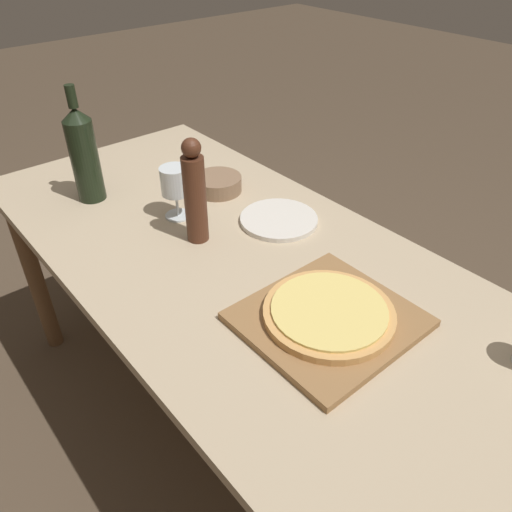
% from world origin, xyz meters
% --- Properties ---
extents(ground_plane, '(12.00, 12.00, 0.00)m').
position_xyz_m(ground_plane, '(0.00, 0.00, 0.00)').
color(ground_plane, '#4C3D2D').
extents(dining_table, '(0.79, 1.77, 0.73)m').
position_xyz_m(dining_table, '(0.00, 0.00, 0.64)').
color(dining_table, tan).
rests_on(dining_table, ground_plane).
extents(cutting_board, '(0.35, 0.33, 0.02)m').
position_xyz_m(cutting_board, '(-0.01, -0.31, 0.73)').
color(cutting_board, olive).
rests_on(cutting_board, dining_table).
extents(pizza, '(0.29, 0.29, 0.02)m').
position_xyz_m(pizza, '(-0.01, -0.31, 0.76)').
color(pizza, tan).
rests_on(pizza, cutting_board).
extents(wine_bottle, '(0.08, 0.08, 0.35)m').
position_xyz_m(wine_bottle, '(-0.16, 0.54, 0.87)').
color(wine_bottle, black).
rests_on(wine_bottle, dining_table).
extents(pepper_mill, '(0.06, 0.06, 0.29)m').
position_xyz_m(pepper_mill, '(-0.04, 0.15, 0.86)').
color(pepper_mill, '#4C2819').
rests_on(pepper_mill, dining_table).
extents(wine_glass, '(0.08, 0.08, 0.15)m').
position_xyz_m(wine_glass, '(-0.01, 0.28, 0.83)').
color(wine_glass, silver).
rests_on(wine_glass, dining_table).
extents(small_bowl, '(0.15, 0.15, 0.05)m').
position_xyz_m(small_bowl, '(0.17, 0.33, 0.75)').
color(small_bowl, '#84664C').
rests_on(small_bowl, dining_table).
extents(dinner_plate, '(0.22, 0.22, 0.01)m').
position_xyz_m(dinner_plate, '(0.19, 0.07, 0.73)').
color(dinner_plate, silver).
rests_on(dinner_plate, dining_table).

